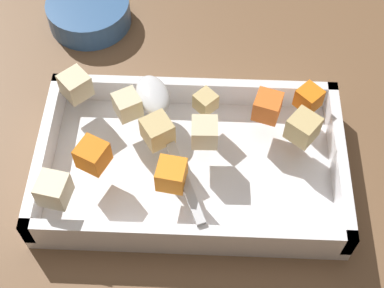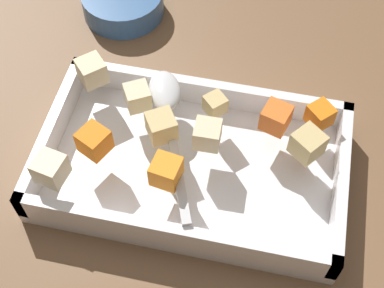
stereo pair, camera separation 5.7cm
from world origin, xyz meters
name	(u,v)px [view 1 (the left image)]	position (x,y,z in m)	size (l,w,h in m)	color
ground_plane	(204,179)	(0.00, 0.00, 0.00)	(4.00, 4.00, 0.00)	brown
baking_dish	(192,166)	(-0.01, 0.01, 0.02)	(0.35, 0.21, 0.05)	silver
carrot_chunk_front_center	(173,175)	(-0.03, -0.03, 0.07)	(0.03, 0.03, 0.03)	orange
carrot_chunk_under_handle	(94,155)	(-0.12, -0.01, 0.07)	(0.03, 0.03, 0.03)	orange
carrot_chunk_corner_ne	(310,98)	(0.12, 0.08, 0.06)	(0.03, 0.03, 0.03)	orange
carrot_chunk_corner_sw	(269,106)	(0.07, 0.06, 0.07)	(0.03, 0.03, 0.03)	orange
potato_chunk_heap_top	(203,102)	(0.00, 0.07, 0.06)	(0.02, 0.02, 0.02)	tan
potato_chunk_near_spoon	(158,131)	(-0.05, 0.02, 0.07)	(0.03, 0.03, 0.03)	tan
potato_chunk_mid_right	(206,132)	(0.00, 0.02, 0.07)	(0.03, 0.03, 0.03)	beige
potato_chunk_rim_edge	(77,85)	(-0.15, 0.08, 0.07)	(0.03, 0.03, 0.03)	beige
potato_chunk_corner_se	(304,128)	(0.11, 0.03, 0.07)	(0.03, 0.03, 0.03)	tan
potato_chunk_back_center	(55,190)	(-0.15, -0.06, 0.07)	(0.03, 0.03, 0.03)	beige
potato_chunk_heap_side	(128,105)	(-0.09, 0.06, 0.06)	(0.03, 0.03, 0.03)	beige
serving_spoon	(157,104)	(-0.06, 0.06, 0.06)	(0.09, 0.20, 0.02)	silver
small_prep_bowl	(90,12)	(-0.17, 0.25, 0.02)	(0.12, 0.12, 0.04)	#33598C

